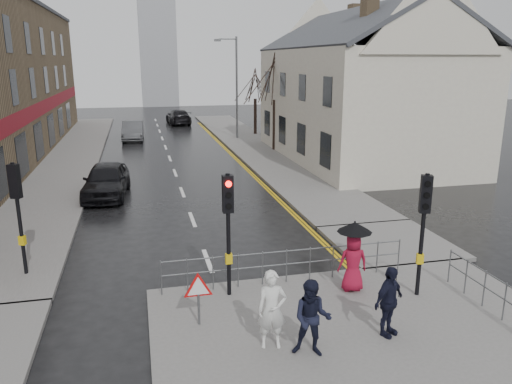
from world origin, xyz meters
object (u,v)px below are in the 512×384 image
pedestrian_a (272,310)px  pedestrian_b (312,318)px  pedestrian_with_umbrella (353,253)px  pedestrian_d (389,301)px  car_mid (133,131)px  car_parked (106,180)px

pedestrian_a → pedestrian_b: (0.75, -0.51, -0.04)m
pedestrian_b → pedestrian_with_umbrella: bearing=75.3°
pedestrian_with_umbrella → pedestrian_d: size_ratio=1.17×
pedestrian_d → car_mid: pedestrian_d is taller
pedestrian_a → car_parked: (-4.23, 14.54, -0.23)m
pedestrian_a → pedestrian_b: bearing=-23.8°
pedestrian_a → pedestrian_b: size_ratio=1.04×
pedestrian_b → car_mid: 32.97m
car_mid → car_parked: bearing=-92.0°
car_mid → pedestrian_b: bearing=-81.5°
pedestrian_with_umbrella → car_parked: bearing=120.1°
car_parked → pedestrian_b: bearing=-66.6°
pedestrian_a → pedestrian_d: 2.75m
pedestrian_with_umbrella → car_mid: 30.62m
pedestrian_a → car_parked: 15.14m
pedestrian_d → car_parked: (-6.97, 14.69, -0.18)m
pedestrian_with_umbrella → pedestrian_b: bearing=-128.4°
pedestrian_a → pedestrian_d: size_ratio=1.06×
pedestrian_d → car_parked: pedestrian_d is taller
pedestrian_b → car_parked: (-4.99, 15.05, -0.19)m
pedestrian_with_umbrella → car_parked: 14.25m
pedestrian_b → car_parked: bearing=132.0°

